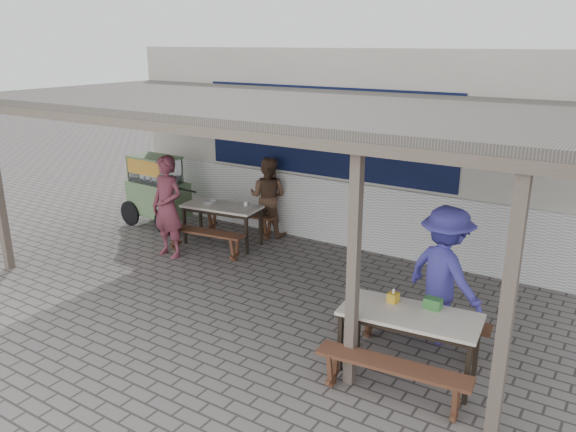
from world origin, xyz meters
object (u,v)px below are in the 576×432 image
(tissue_box, at_px, (393,298))
(bench_left_street, at_px, (204,237))
(table_left, at_px, (222,210))
(vendor_cart, at_px, (157,189))
(bench_right_wall, at_px, (421,323))
(patron_wall_side, at_px, (268,197))
(bench_right_street, at_px, (392,373))
(patron_street_side, at_px, (168,207))
(table_right, at_px, (410,319))
(condiment_bowl, at_px, (210,202))
(bench_left_wall, at_px, (239,218))
(donation_box, at_px, (433,303))
(condiment_jar, at_px, (246,204))
(patron_right_table, at_px, (445,275))

(tissue_box, bearing_deg, bench_left_street, 160.66)
(bench_left_street, bearing_deg, tissue_box, -26.79)
(table_left, relative_size, vendor_cart, 0.82)
(bench_right_wall, height_order, patron_wall_side, patron_wall_side)
(bench_right_street, height_order, tissue_box, tissue_box)
(table_left, relative_size, patron_street_side, 0.84)
(table_right, height_order, condiment_bowl, condiment_bowl)
(bench_left_wall, bearing_deg, bench_right_wall, -33.72)
(vendor_cart, distance_m, donation_box, 6.74)
(vendor_cart, bearing_deg, table_right, -18.07)
(bench_right_street, bearing_deg, donation_box, 76.64)
(condiment_jar, bearing_deg, vendor_cart, -178.50)
(table_right, distance_m, bench_right_street, 0.69)
(bench_right_street, distance_m, condiment_jar, 5.12)
(table_left, distance_m, bench_left_street, 0.69)
(patron_right_table, xyz_separation_m, tissue_box, (-0.34, -0.80, -0.07))
(condiment_bowl, bearing_deg, donation_box, -21.71)
(bench_right_wall, xyz_separation_m, tissue_box, (-0.21, -0.45, 0.46))
(tissue_box, bearing_deg, vendor_cart, 159.71)
(patron_street_side, distance_m, condiment_jar, 1.42)
(bench_left_street, distance_m, patron_wall_side, 1.59)
(patron_right_table, distance_m, tissue_box, 0.87)
(table_right, height_order, patron_street_side, patron_street_side)
(patron_street_side, xyz_separation_m, condiment_bowl, (0.15, 0.93, -0.11))
(bench_left_wall, relative_size, bench_right_street, 0.95)
(patron_street_side, bearing_deg, patron_right_table, -1.24)
(bench_right_wall, relative_size, condiment_bowl, 7.34)
(bench_right_street, bearing_deg, condiment_bowl, 144.01)
(table_right, bearing_deg, donation_box, 48.30)
(bench_left_wall, bearing_deg, condiment_bowl, -113.89)
(bench_left_wall, xyz_separation_m, patron_right_table, (4.58, -1.84, 0.53))
(tissue_box, height_order, condiment_jar, tissue_box)
(table_right, xyz_separation_m, vendor_cart, (-6.23, 2.36, 0.11))
(bench_right_wall, height_order, tissue_box, tissue_box)
(patron_wall_side, bearing_deg, patron_right_table, 140.09)
(bench_right_wall, bearing_deg, table_left, 154.26)
(table_right, bearing_deg, patron_street_side, 159.88)
(bench_left_wall, relative_size, condiment_jar, 18.91)
(donation_box, bearing_deg, patron_right_table, 98.15)
(bench_right_street, bearing_deg, bench_left_wall, 137.67)
(bench_right_wall, xyz_separation_m, vendor_cart, (-6.17, 1.76, 0.44))
(vendor_cart, relative_size, condiment_bowl, 8.21)
(bench_right_street, xyz_separation_m, tissue_box, (-0.33, 0.75, 0.46))
(bench_left_street, relative_size, patron_right_table, 0.89)
(bench_left_street, height_order, patron_street_side, patron_street_side)
(bench_left_street, relative_size, patron_wall_side, 1.01)
(tissue_box, bearing_deg, bench_right_wall, 65.34)
(table_right, relative_size, vendor_cart, 0.86)
(patron_wall_side, xyz_separation_m, condiment_bowl, (-0.67, -0.91, 0.01))
(bench_right_wall, xyz_separation_m, patron_right_table, (0.13, 0.35, 0.53))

